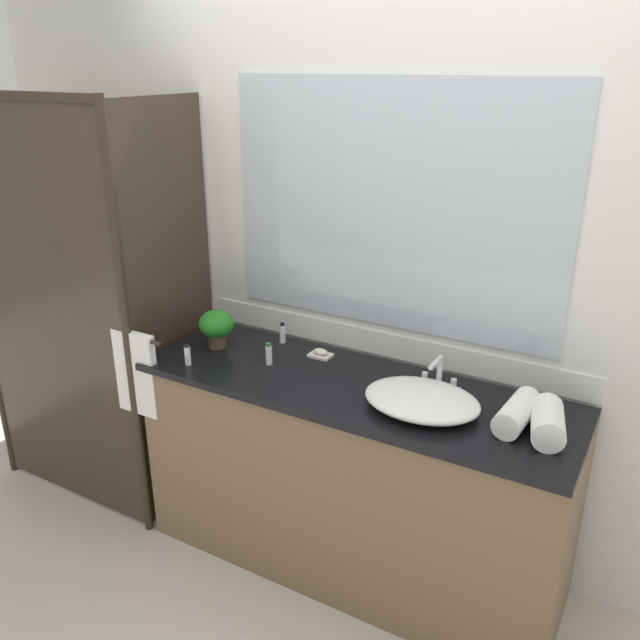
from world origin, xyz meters
The scene contains 13 objects.
ground_plane centered at (0.00, 0.00, 0.00)m, with size 8.00×8.00×0.00m, color beige.
wall_back_with_mirror centered at (0.00, 0.34, 1.31)m, with size 4.40×0.06×2.60m.
vanity_cabinet centered at (0.00, 0.01, 0.45)m, with size 1.80×0.58×0.90m.
shower_enclosure centered at (-1.27, -0.19, 1.02)m, with size 1.20×0.59×2.00m.
sink_basin centered at (0.31, -0.05, 0.94)m, with size 0.44×0.34×0.08m, color white.
faucet centered at (0.31, 0.13, 0.95)m, with size 0.17×0.13×0.15m.
potted_plant centered at (-0.70, 0.03, 1.00)m, with size 0.16×0.16×0.18m.
soap_dish centered at (-0.24, 0.17, 0.91)m, with size 0.10×0.07×0.04m.
amenity_bottle_shampoo centered at (-0.47, 0.22, 0.95)m, with size 0.03×0.03×0.10m.
amenity_bottle_lotion centered at (-0.40, -0.01, 0.95)m, with size 0.03×0.03×0.10m.
amenity_bottle_conditioner centered at (-0.70, -0.18, 0.94)m, with size 0.03×0.03×0.09m.
rolled_towel_near_edge centered at (0.76, -0.02, 0.96)m, with size 0.11×0.11×0.23m, color white.
rolled_towel_middle centered at (0.65, 0.01, 0.95)m, with size 0.10×0.10×0.25m, color white.
Camera 1 is at (1.05, -2.11, 2.11)m, focal length 36.83 mm.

